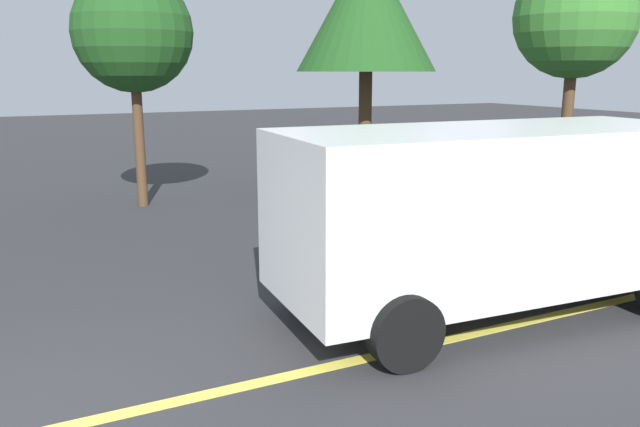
% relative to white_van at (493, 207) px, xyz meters
% --- Properties ---
extents(lane_marking_centre, '(28.00, 0.16, 0.01)m').
position_rel_white_van_xyz_m(lane_marking_centre, '(-2.42, -0.54, -1.26)').
color(lane_marking_centre, '#E0D14C').
extents(white_van, '(5.32, 2.53, 2.20)m').
position_rel_white_van_xyz_m(white_van, '(0.00, 0.00, 0.00)').
color(white_van, white).
rests_on(white_van, ground_plane).
extents(tree_left_verge, '(2.43, 2.43, 4.82)m').
position_rel_white_van_xyz_m(tree_left_verge, '(-2.53, 8.02, 2.31)').
color(tree_left_verge, '#513823').
rests_on(tree_left_verge, ground_plane).
extents(tree_centre_verge, '(3.22, 3.22, 5.68)m').
position_rel_white_van_xyz_m(tree_centre_verge, '(2.60, 7.42, 2.96)').
color(tree_centre_verge, '#513823').
rests_on(tree_centre_verge, ground_plane).
extents(tree_right_verge, '(2.84, 2.84, 5.49)m').
position_rel_white_van_xyz_m(tree_right_verge, '(7.14, 5.54, 2.77)').
color(tree_right_verge, '#513823').
rests_on(tree_right_verge, ground_plane).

